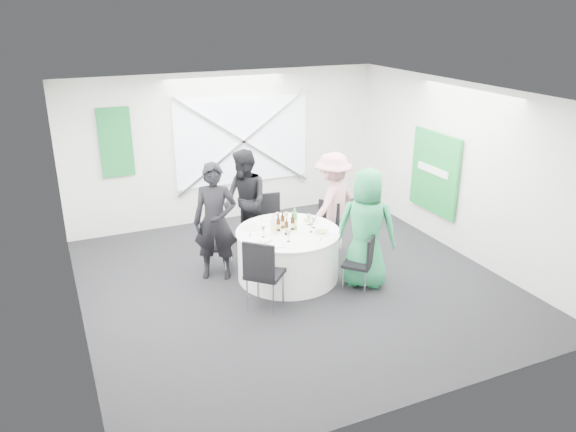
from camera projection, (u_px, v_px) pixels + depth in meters
name	position (u px, v px, depth m)	size (l,w,h in m)	color
floor	(293.00, 282.00, 8.44)	(6.00, 6.00, 0.00)	black
ceiling	(294.00, 94.00, 7.44)	(6.00, 6.00, 0.00)	white
wall_back	(227.00, 147.00, 10.50)	(6.00, 6.00, 0.00)	silver
wall_front	(424.00, 286.00, 5.38)	(6.00, 6.00, 0.00)	silver
wall_left	(69.00, 227.00, 6.80)	(6.00, 6.00, 0.00)	silver
wall_right	(462.00, 170.00, 9.09)	(6.00, 6.00, 0.00)	silver
window_panel	(243.00, 141.00, 10.55)	(2.60, 0.03, 1.60)	silver
window_brace_a	(244.00, 142.00, 10.51)	(0.05, 0.05, 3.16)	silver
window_brace_b	(244.00, 142.00, 10.51)	(0.05, 0.05, 3.16)	silver
green_banner	(116.00, 142.00, 9.59)	(0.55, 0.04, 1.20)	#14672F
green_sign	(434.00, 173.00, 9.65)	(0.05, 1.20, 1.40)	#198B35
banquet_table	(288.00, 254.00, 8.48)	(1.56, 1.56, 0.76)	white
chair_back	(270.00, 218.00, 9.40)	(0.49, 0.50, 0.96)	black
chair_back_left	(213.00, 241.00, 8.65)	(0.54, 0.54, 0.86)	black
chair_back_right	(325.00, 225.00, 9.19)	(0.56, 0.56, 0.91)	black
chair_front_right	(363.00, 259.00, 8.03)	(0.55, 0.55, 0.86)	black
chair_front_left	(262.00, 269.00, 7.49)	(0.66, 0.66, 1.03)	black
person_man_back_left	(215.00, 222.00, 8.32)	(0.65, 0.43, 1.80)	black
person_man_back	(245.00, 201.00, 9.28)	(0.84, 0.46, 1.72)	black
person_woman_pink	(332.00, 203.00, 9.24)	(1.10, 0.51, 1.70)	pink
person_woman_green	(366.00, 229.00, 8.08)	(0.87, 0.57, 1.78)	#268B55
plate_back	(267.00, 218.00, 8.81)	(0.24, 0.24, 0.01)	white
plate_back_left	(253.00, 227.00, 8.46)	(0.29, 0.29, 0.01)	white
plate_back_right	(310.00, 220.00, 8.71)	(0.28, 0.28, 0.04)	white
plate_front_right	(321.00, 233.00, 8.24)	(0.26, 0.26, 0.04)	white
plate_front_left	(276.00, 244.00, 7.86)	(0.26, 0.26, 0.01)	white
napkin	(266.00, 241.00, 7.91)	(0.16, 0.11, 0.04)	white
beer_bottle_a	(278.00, 225.00, 8.31)	(0.06, 0.06, 0.25)	#3D1F0B
beer_bottle_b	(283.00, 222.00, 8.42)	(0.06, 0.06, 0.26)	#3D1F0B
beer_bottle_c	(292.00, 224.00, 8.36)	(0.06, 0.06, 0.25)	#3D1F0B
beer_bottle_d	(287.00, 228.00, 8.18)	(0.06, 0.06, 0.26)	#3D1F0B
green_water_bottle	(295.00, 221.00, 8.37)	(0.08, 0.08, 0.33)	green
clear_water_bottle	(274.00, 226.00, 8.22)	(0.08, 0.08, 0.30)	silver
wine_glass_a	(289.00, 233.00, 7.93)	(0.07, 0.07, 0.17)	white
wine_glass_b	(263.00, 229.00, 8.09)	(0.07, 0.07, 0.17)	white
wine_glass_c	(277.00, 216.00, 8.60)	(0.07, 0.07, 0.17)	white
wine_glass_d	(314.00, 220.00, 8.41)	(0.07, 0.07, 0.17)	white
wine_glass_e	(311.00, 224.00, 8.26)	(0.07, 0.07, 0.17)	white
wine_glass_f	(286.00, 215.00, 8.61)	(0.07, 0.07, 0.17)	white
wine_glass_g	(309.00, 217.00, 8.53)	(0.07, 0.07, 0.17)	white
fork_a	(321.00, 240.00, 8.03)	(0.01, 0.15, 0.01)	silver
knife_a	(327.00, 231.00, 8.35)	(0.01, 0.15, 0.01)	silver
fork_b	(261.00, 242.00, 7.94)	(0.01, 0.15, 0.01)	silver
knife_b	(280.00, 246.00, 7.81)	(0.01, 0.15, 0.01)	silver
fork_c	(254.00, 225.00, 8.57)	(0.01, 0.15, 0.01)	silver
knife_c	(250.00, 235.00, 8.20)	(0.01, 0.15, 0.01)	silver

